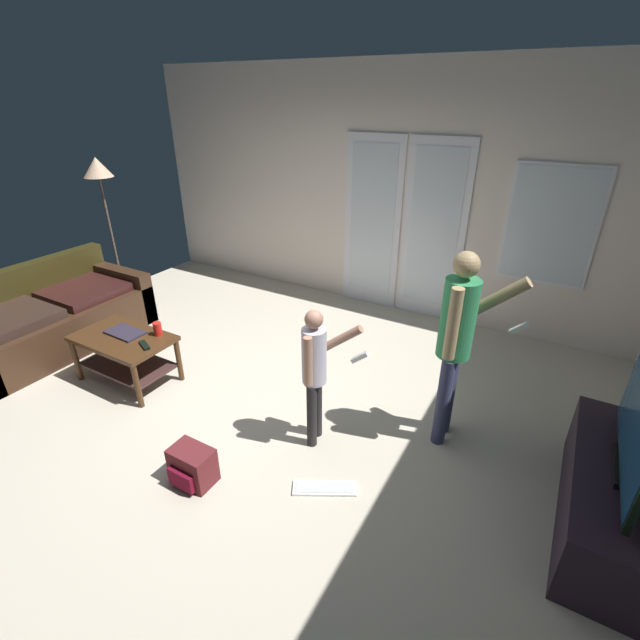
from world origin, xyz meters
The scene contains 14 objects.
ground_plane centered at (0.00, 0.00, -0.01)m, with size 6.28×5.30×0.02m, color beige.
wall_back_with_doors centered at (0.09, 2.61, 1.37)m, with size 6.28×0.09×2.84m.
leather_couch centered at (-2.42, -0.15, 0.29)m, with size 0.97×1.92×0.82m.
coffee_table centered at (-1.15, -0.21, 0.34)m, with size 0.91×0.55×0.47m.
tv_stand centered at (2.78, 0.18, 0.23)m, with size 0.48×1.39×0.47m.
flat_screen_tv centered at (2.77, 0.19, 0.83)m, with size 0.08×1.11×0.72m.
person_adult centered at (1.67, 0.50, 0.92)m, with size 0.57×0.43×1.54m.
person_child centered at (0.81, -0.05, 0.68)m, with size 0.44×0.36×1.13m.
floor_lamp centered at (-2.78, 1.02, 1.56)m, with size 0.33×0.33×1.80m.
backpack centered at (0.28, -0.84, 0.13)m, with size 0.30×0.24×0.27m.
loose_keyboard centered at (1.12, -0.45, 0.01)m, with size 0.45×0.33×0.02m.
laptop_closed centered at (-1.17, -0.16, 0.48)m, with size 0.36×0.21×0.02m, color #2E2936.
cup_near_edge centered at (-0.88, -0.02, 0.53)m, with size 0.08×0.08×0.12m, color red.
tv_remote_black centered at (-0.83, -0.23, 0.48)m, with size 0.17×0.05×0.02m, color black.
Camera 1 is at (2.21, -2.40, 2.46)m, focal length 25.04 mm.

